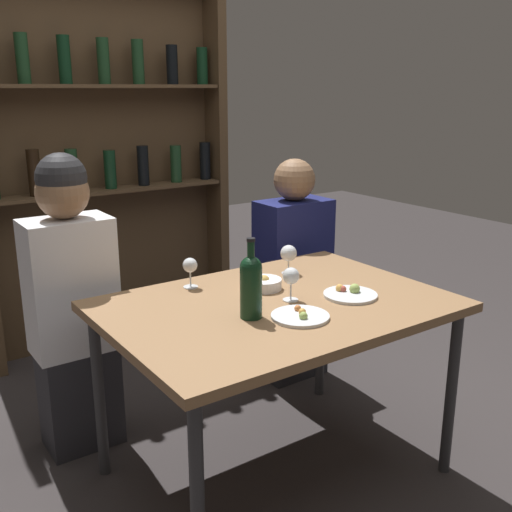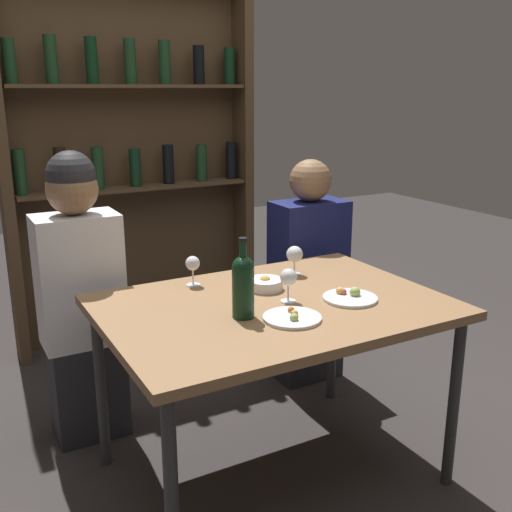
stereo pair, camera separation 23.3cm
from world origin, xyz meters
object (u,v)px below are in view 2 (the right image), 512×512
object	(u,v)px
food_plate_0	(292,318)
snack_bowl	(265,284)
food_plate_1	(350,297)
wine_glass_1	(193,265)
seated_person_left	(81,300)
seated_person_right	(308,278)
wine_bottle	(243,283)
wine_glass_2	(295,255)
wine_glass_0	(288,278)

from	to	relation	value
food_plate_0	snack_bowl	xyz separation A→B (m)	(0.08, 0.33, 0.02)
food_plate_1	wine_glass_1	bearing A→B (deg)	135.77
food_plate_1	snack_bowl	size ratio (longest dim) A/B	1.47
wine_glass_1	snack_bowl	size ratio (longest dim) A/B	0.87
seated_person_left	food_plate_1	bearing A→B (deg)	-42.16
snack_bowl	seated_person_left	xyz separation A→B (m)	(-0.62, 0.51, -0.12)
seated_person_right	wine_glass_1	bearing A→B (deg)	-157.81
wine_bottle	snack_bowl	world-z (taller)	wine_bottle
food_plate_1	seated_person_right	xyz separation A→B (m)	(0.33, 0.77, -0.19)
wine_glass_2	food_plate_0	xyz separation A→B (m)	(-0.29, -0.44, -0.08)
wine_glass_2	food_plate_1	world-z (taller)	wine_glass_2
wine_bottle	wine_glass_0	distance (m)	0.23
wine_glass_2	seated_person_right	bearing A→B (deg)	49.29
wine_glass_1	food_plate_1	world-z (taller)	wine_glass_1
wine_bottle	food_plate_1	world-z (taller)	wine_bottle
wine_glass_1	seated_person_right	xyz separation A→B (m)	(0.79, 0.32, -0.27)
wine_glass_0	seated_person_left	xyz separation A→B (m)	(-0.63, 0.68, -0.19)
wine_bottle	wine_glass_0	xyz separation A→B (m)	(0.22, 0.06, -0.03)
food_plate_1	seated_person_right	bearing A→B (deg)	67.01
seated_person_left	wine_glass_0	bearing A→B (deg)	-47.13
wine_glass_2	seated_person_left	distance (m)	0.94
wine_bottle	food_plate_1	xyz separation A→B (m)	(0.44, -0.04, -0.12)
wine_glass_1	seated_person_left	xyz separation A→B (m)	(-0.39, 0.32, -0.19)
food_plate_0	wine_glass_2	bearing A→B (deg)	56.77
wine_bottle	wine_glass_1	size ratio (longest dim) A/B	2.33
wine_glass_2	wine_glass_1	bearing A→B (deg)	169.80
snack_bowl	wine_glass_1	bearing A→B (deg)	141.23
wine_glass_0	food_plate_1	size ratio (longest dim) A/B	0.62
seated_person_left	snack_bowl	bearing A→B (deg)	-39.24
wine_glass_2	food_plate_0	size ratio (longest dim) A/B	0.62
wine_bottle	wine_glass_2	bearing A→B (deg)	38.03
wine_bottle	food_plate_0	xyz separation A→B (m)	(0.14, -0.11, -0.12)
wine_bottle	wine_glass_1	world-z (taller)	wine_bottle
snack_bowl	wine_glass_0	bearing A→B (deg)	-88.24
food_plate_0	seated_person_right	size ratio (longest dim) A/B	0.18
seated_person_left	wine_bottle	bearing A→B (deg)	-61.09
wine_glass_2	food_plate_1	xyz separation A→B (m)	(0.02, -0.37, -0.08)
wine_glass_0	wine_glass_2	bearing A→B (deg)	53.58
wine_glass_1	seated_person_left	size ratio (longest dim) A/B	0.10
wine_bottle	food_plate_1	distance (m)	0.46
food_plate_1	seated_person_right	size ratio (longest dim) A/B	0.18
food_plate_1	snack_bowl	distance (m)	0.35
wine_glass_0	seated_person_left	bearing A→B (deg)	132.87
wine_bottle	wine_glass_0	size ratio (longest dim) A/B	2.21
food_plate_1	seated_person_left	distance (m)	1.15
food_plate_0	seated_person_left	distance (m)	1.00
wine_glass_2	wine_glass_0	bearing A→B (deg)	-126.42
wine_glass_0	wine_glass_2	distance (m)	0.34
seated_person_left	seated_person_right	xyz separation A→B (m)	(1.17, -0.00, -0.08)
wine_glass_0	seated_person_left	distance (m)	0.94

